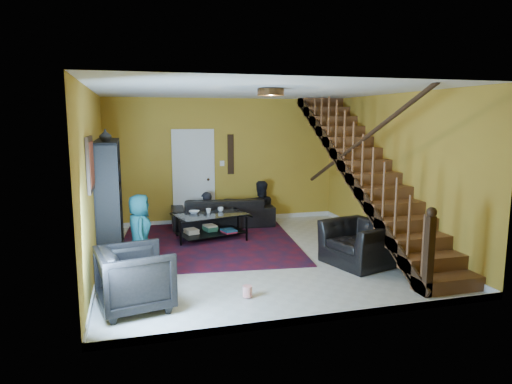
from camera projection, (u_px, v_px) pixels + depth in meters
The scene contains 21 objects.
floor at pixel (256, 255), 7.94m from camera, with size 5.50×5.50×0.00m, color beige.
room at pixel (172, 239), 8.85m from camera, with size 5.50×5.50×5.50m.
staircase at pixel (369, 172), 8.27m from camera, with size 0.95×5.02×3.18m.
bookshelf at pixel (110, 201), 7.72m from camera, with size 0.35×1.80×2.00m.
door at pixel (194, 179), 10.18m from camera, with size 0.82×0.05×2.05m, color silver.
framed_picture at pixel (90, 164), 6.13m from camera, with size 0.04×0.74×0.74m, color maroon.
wall_hanging at pixel (231, 154), 10.33m from camera, with size 0.14×0.03×0.90m, color black.
ceiling_fixture at pixel (271, 92), 6.74m from camera, with size 0.40×0.40×0.10m, color #3F2814.
rug at pixel (208, 240), 8.87m from camera, with size 3.27×3.74×0.02m, color #4A0D1A.
sofa at pixel (223, 212), 10.04m from camera, with size 2.21×0.86×0.64m, color black.
armchair_left at pixel (135, 278), 5.65m from camera, with size 0.84×0.87×0.79m, color black.
armchair_right at pixel (360, 243), 7.42m from camera, with size 1.06×0.93×0.69m, color black.
person_adult_a at pixel (206, 219), 10.02m from camera, with size 0.45×0.29×1.23m, color black.
person_adult_b at pixel (260, 212), 10.33m from camera, with size 0.69×0.54×1.42m, color black.
person_child at pixel (140, 232), 7.14m from camera, with size 0.58×0.38×1.20m, color #164B57.
coffee_table at pixel (211, 225), 8.94m from camera, with size 1.48×1.10×0.50m.
cup_a at pixel (221, 209), 9.16m from camera, with size 0.11×0.11×0.09m, color #999999.
cup_b at pixel (208, 211), 9.00m from camera, with size 0.10×0.10×0.09m, color #999999.
bowl at pixel (194, 212), 8.99m from camera, with size 0.21×0.21×0.05m, color #999999.
vase at pixel (105, 135), 7.07m from camera, with size 0.18×0.18×0.19m, color #999999.
popcorn_bucket at pixel (247, 291), 6.04m from camera, with size 0.13×0.13×0.15m, color red.
Camera 1 is at (-2.04, -7.38, 2.35)m, focal length 32.00 mm.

